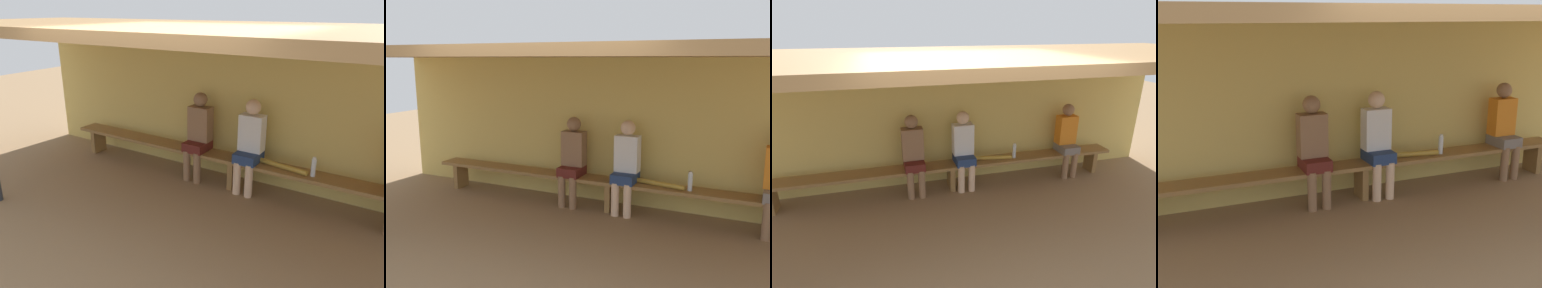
% 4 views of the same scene
% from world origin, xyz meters
% --- Properties ---
extents(ground_plane, '(24.00, 24.00, 0.00)m').
position_xyz_m(ground_plane, '(0.00, 0.00, 0.00)').
color(ground_plane, '#8C6D4C').
extents(back_wall, '(8.00, 0.20, 2.20)m').
position_xyz_m(back_wall, '(0.00, 2.00, 1.10)').
color(back_wall, '#D8BC60').
rests_on(back_wall, ground).
extents(dugout_roof, '(8.00, 2.80, 0.12)m').
position_xyz_m(dugout_roof, '(0.00, 0.70, 2.26)').
color(dugout_roof, '#9E7547').
rests_on(dugout_roof, back_wall).
extents(bench, '(6.00, 0.36, 0.46)m').
position_xyz_m(bench, '(0.00, 1.55, 0.39)').
color(bench, olive).
rests_on(bench, ground).
extents(player_in_blue, '(0.34, 0.42, 1.34)m').
position_xyz_m(player_in_blue, '(-0.61, 1.55, 0.73)').
color(player_in_blue, '#591E19').
rests_on(player_in_blue, ground).
extents(player_middle, '(0.34, 0.42, 1.34)m').
position_xyz_m(player_middle, '(0.22, 1.55, 0.73)').
color(player_middle, navy).
rests_on(player_middle, ground).
extents(water_bottle_blue, '(0.06, 0.06, 0.26)m').
position_xyz_m(water_bottle_blue, '(1.13, 1.52, 0.59)').
color(water_bottle_blue, silver).
rests_on(water_bottle_blue, bench).
extents(baseball_bat, '(0.81, 0.20, 0.07)m').
position_xyz_m(baseball_bat, '(0.67, 1.55, 0.49)').
color(baseball_bat, '#B28C33').
rests_on(baseball_bat, bench).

